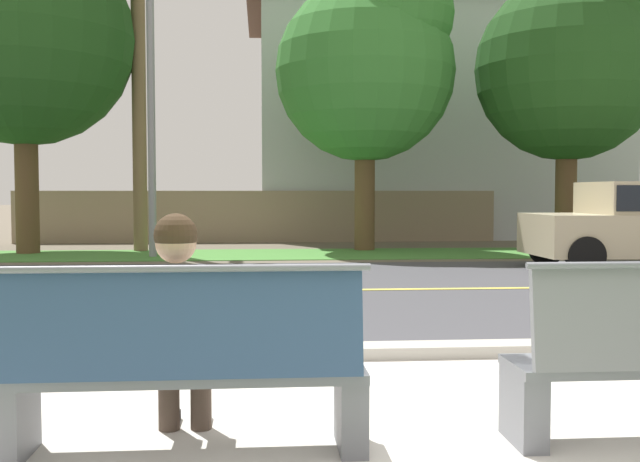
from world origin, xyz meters
The scene contains 14 objects.
ground_plane centered at (0.00, 8.00, 0.00)m, with size 140.00×140.00×0.00m, color #665B4C.
sidewalk_pavement centered at (0.00, 0.40, 0.01)m, with size 44.00×3.60×0.01m, color beige.
curb_edge centered at (0.00, 2.35, 0.06)m, with size 44.00×0.30×0.11m, color #ADA89E.
street_asphalt centered at (0.00, 6.50, 0.00)m, with size 52.00×8.00×0.01m, color #424247.
road_centre_line centered at (0.00, 6.50, 0.01)m, with size 48.00×0.14×0.01m, color #E0CC4C.
far_verge_grass centered at (0.00, 12.45, 0.01)m, with size 48.00×2.80×0.02m, color #478438.
bench_left centered at (-1.32, 0.16, 0.46)m, with size 1.85×0.48×1.01m.
seated_person_white centered at (-1.37, 0.33, 0.68)m, with size 0.52×0.68×1.25m.
streetlamp centered at (-3.20, 12.25, 4.08)m, with size 0.24×2.10×7.14m.
shade_tree_far_left centered at (-5.94, 13.07, 5.10)m, with size 4.76×4.76×7.85m.
shade_tree_left centered at (1.61, 13.42, 4.45)m, with size 4.15×4.15×6.85m.
shade_tree_centre centered at (6.12, 12.63, 4.45)m, with size 4.15×4.15×6.85m.
garden_wall centered at (-1.01, 16.57, 0.70)m, with size 13.00×0.36×1.40m, color gray.
house_across_street centered at (4.43, 19.76, 3.79)m, with size 11.54×6.91×7.48m.
Camera 1 is at (-0.93, -3.57, 1.36)m, focal length 41.35 mm.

